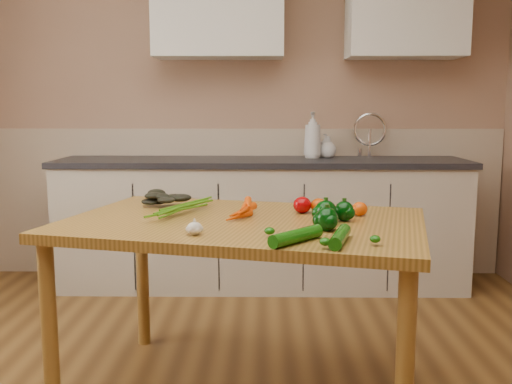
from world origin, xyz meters
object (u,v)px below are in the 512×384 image
object	(u,v)px
leafy_greens	(163,195)
tomato_a	(302,205)
garlic_bulb	(195,228)
pepper_a	(326,212)
soap_bottle_a	(313,135)
pepper_c	(327,219)
pepper_b	(344,211)
tomato_b	(319,206)
carrot_bunch	(224,207)
soap_bottle_b	(326,146)
zucchini_a	(340,237)
soap_bottle_c	(328,147)
tomato_c	(360,209)
zucchini_b	(296,236)
table	(243,240)

from	to	relation	value
leafy_greens	tomato_a	distance (m)	0.67
garlic_bulb	pepper_a	world-z (taller)	pepper_a
soap_bottle_a	pepper_c	bearing A→B (deg)	-81.26
pepper_b	tomato_b	size ratio (longest dim) A/B	1.13
leafy_greens	pepper_a	distance (m)	0.83
carrot_bunch	soap_bottle_b	bearing A→B (deg)	83.86
soap_bottle_b	carrot_bunch	bearing A→B (deg)	53.26
soap_bottle_a	carrot_bunch	xyz separation A→B (m)	(-0.52, -1.62, -0.24)
leafy_greens	pepper_a	bearing A→B (deg)	-28.34
garlic_bulb	zucchini_a	bearing A→B (deg)	-13.61
tomato_b	soap_bottle_c	bearing A→B (deg)	82.30
soap_bottle_a	tomato_c	xyz separation A→B (m)	(0.07, -1.62, -0.24)
carrot_bunch	pepper_c	distance (m)	0.51
pepper_a	pepper_b	size ratio (longest dim) A/B	1.12
tomato_b	zucchini_a	bearing A→B (deg)	-88.14
zucchini_b	leafy_greens	bearing A→B (deg)	128.54
zucchini_a	tomato_a	bearing A→B (deg)	99.18
zucchini_b	soap_bottle_b	bearing A→B (deg)	81.36
zucchini_a	zucchini_b	bearing A→B (deg)	178.36
soap_bottle_c	leafy_greens	bearing A→B (deg)	35.30
pepper_c	soap_bottle_a	bearing A→B (deg)	86.87
soap_bottle_b	pepper_b	bearing A→B (deg)	69.65
soap_bottle_b	zucchini_a	distance (m)	2.22
soap_bottle_c	carrot_bunch	world-z (taller)	soap_bottle_c
table	zucchini_b	distance (m)	0.48
tomato_b	zucchini_a	size ratio (longest dim) A/B	0.30
carrot_bunch	zucchini_a	bearing A→B (deg)	-35.59
soap_bottle_a	leafy_greens	distance (m)	1.62
table	tomato_b	xyz separation A→B (m)	(0.33, 0.15, 0.12)
tomato_c	zucchini_b	distance (m)	0.59
pepper_c	tomato_c	distance (m)	0.35
garlic_bulb	pepper_c	xyz separation A→B (m)	(0.50, 0.08, 0.02)
soap_bottle_b	pepper_c	size ratio (longest dim) A/B	1.89
soap_bottle_a	table	bearing A→B (deg)	-92.34
table	tomato_c	world-z (taller)	tomato_c
soap_bottle_a	tomato_b	distance (m)	1.57
tomato_b	tomato_c	bearing A→B (deg)	-21.22
tomato_b	tomato_c	size ratio (longest dim) A/B	1.08
soap_bottle_b	garlic_bulb	xyz separation A→B (m)	(-0.70, -2.08, -0.17)
pepper_a	pepper_c	size ratio (longest dim) A/B	1.04
soap_bottle_c	pepper_b	size ratio (longest dim) A/B	1.88
pepper_b	soap_bottle_c	bearing A→B (deg)	85.91
table	soap_bottle_c	distance (m)	1.84
pepper_c	zucchini_b	distance (m)	0.24
leafy_greens	zucchini_a	distance (m)	1.05
carrot_bunch	pepper_c	bearing A→B (deg)	-22.15
table	soap_bottle_b	bearing A→B (deg)	87.21
soap_bottle_a	leafy_greens	size ratio (longest dim) A/B	1.55
pepper_a	tomato_a	distance (m)	0.23
soap_bottle_b	pepper_a	distance (m)	1.87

